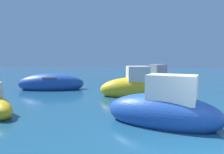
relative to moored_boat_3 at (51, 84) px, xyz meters
name	(u,v)px	position (x,y,z in m)	size (l,w,h in m)	color
moored_boat_3	(51,84)	(0.00, 0.00, 0.00)	(4.71, 2.55, 1.42)	#1E479E
moored_boat_4	(133,87)	(5.75, -1.45, 0.10)	(3.99, 2.37, 2.02)	gold
moored_boat_5	(163,110)	(7.06, -6.53, 0.10)	(4.08, 2.52, 1.97)	#1E479E
moored_boat_6	(156,78)	(7.31, 4.71, 0.07)	(3.51, 3.39, 1.89)	#197233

